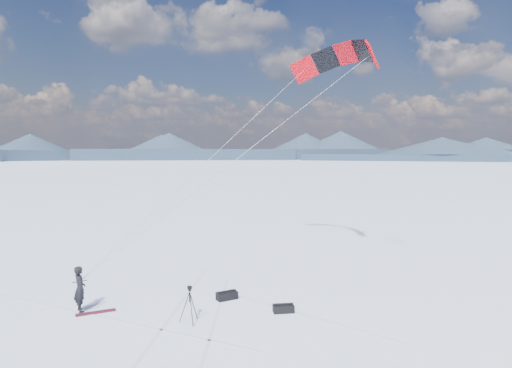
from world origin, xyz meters
TOP-DOWN VIEW (x-y plane):
  - ground at (0.00, 0.00)m, footprint 1800.00×1800.00m
  - horizon_hills at (-0.00, 0.00)m, footprint 704.00×704.00m
  - snow_tracks at (-1.98, 0.09)m, footprint 13.93×9.84m
  - snowkiter at (-2.86, 2.17)m, footprint 0.50×0.69m
  - snowboard at (-2.38, 1.69)m, footprint 1.47×0.39m
  - tripod at (0.42, -0.94)m, footprint 0.71×0.64m
  - gear_bag_a at (2.62, 0.56)m, footprint 0.86×0.40m
  - gear_bag_b at (3.88, -1.79)m, footprint 0.88×0.65m
  - power_kite at (10.96, 3.51)m, footprint 15.12×6.11m

SIDE VIEW (x-z plane):
  - ground at x=0.00m, z-range 0.00..0.00m
  - snowkiter at x=-2.86m, z-range -0.88..0.88m
  - snow_tracks at x=-1.98m, z-range 0.00..0.01m
  - snowboard at x=-2.38m, z-range 0.00..0.04m
  - gear_bag_b at x=3.88m, z-range -0.02..0.34m
  - gear_bag_a at x=2.62m, z-range -0.02..0.36m
  - tripod at x=0.42m, z-range 0.20..1.54m
  - horizon_hills at x=0.00m, z-range -0.65..9.40m
  - power_kite at x=10.96m, z-range 5.73..16.74m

